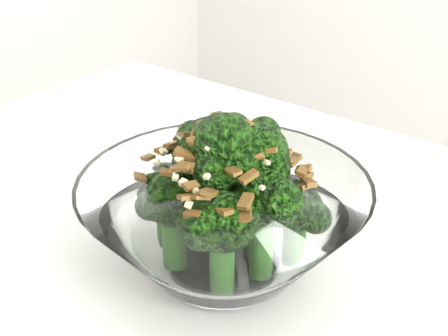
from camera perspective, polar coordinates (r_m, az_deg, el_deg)
The scene contains 1 object.
broccoli_dish at distance 0.43m, azimuth 0.04°, elevation -4.36°, with size 0.20×0.20×0.12m.
Camera 1 is at (-0.07, -0.26, 1.03)m, focal length 50.00 mm.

